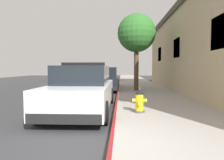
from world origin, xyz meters
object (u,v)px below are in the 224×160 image
(parked_car_silver_ahead, at_px, (105,79))
(street_tree, at_px, (137,34))
(police_cruiser, at_px, (83,90))
(fire_hydrant, at_px, (139,101))
(parked_car_dark_far, at_px, (109,75))

(parked_car_silver_ahead, distance_m, street_tree, 3.84)
(police_cruiser, relative_size, fire_hydrant, 6.37)
(police_cruiser, xyz_separation_m, parked_car_dark_far, (-0.13, 17.83, -0.00))
(police_cruiser, height_order, street_tree, street_tree)
(parked_car_dark_far, distance_m, street_tree, 12.75)
(police_cruiser, relative_size, parked_car_silver_ahead, 1.00)
(fire_hydrant, distance_m, street_tree, 7.12)
(police_cruiser, bearing_deg, parked_car_silver_ahead, 88.47)
(parked_car_dark_far, relative_size, fire_hydrant, 6.37)
(parked_car_dark_far, height_order, fire_hydrant, parked_car_dark_far)
(police_cruiser, distance_m, parked_car_silver_ahead, 7.20)
(parked_car_silver_ahead, relative_size, street_tree, 1.04)
(police_cruiser, height_order, parked_car_dark_far, police_cruiser)
(street_tree, bearing_deg, fire_hydrant, -93.31)
(fire_hydrant, xyz_separation_m, street_tree, (0.37, 6.40, 3.10))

